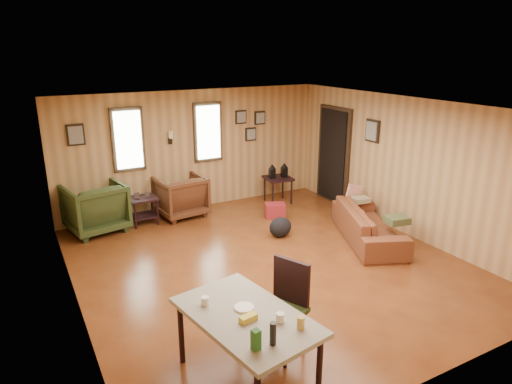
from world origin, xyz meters
TOP-DOWN VIEW (x-y plane):
  - room at (0.17, 0.27)m, footprint 5.54×6.04m
  - sofa at (1.96, -0.04)m, footprint 1.32×2.05m
  - recliner_brown at (-0.45, 2.65)m, footprint 0.95×0.90m
  - recliner_green at (-2.06, 2.64)m, footprint 1.10×1.05m
  - end_table at (-1.21, 2.57)m, footprint 0.50×0.46m
  - side_table at (1.64, 2.42)m, footprint 0.60×0.60m
  - cooler at (1.13, 1.69)m, footprint 0.46×0.40m
  - backpack at (0.71, 0.81)m, footprint 0.42×0.32m
  - sofa_pillows at (2.28, 0.15)m, footprint 0.59×1.58m
  - dining_table at (-1.48, -2.12)m, footprint 1.12×1.59m
  - dining_chair at (-0.88, -1.86)m, footprint 0.62×0.62m

SIDE VIEW (x-z plane):
  - cooler at x=1.13m, z-range 0.00..0.27m
  - backpack at x=0.71m, z-range 0.00..0.36m
  - end_table at x=-1.21m, z-range 0.04..0.67m
  - sofa at x=1.96m, z-range 0.00..0.77m
  - recliner_brown at x=-0.45m, z-range 0.00..0.89m
  - recliner_green at x=-2.06m, z-range 0.00..0.98m
  - sofa_pillows at x=2.28m, z-range 0.33..0.65m
  - dining_chair at x=-0.88m, z-range 0.06..1.09m
  - side_table at x=1.64m, z-range 0.16..1.01m
  - dining_table at x=-1.48m, z-range 0.20..1.16m
  - room at x=0.17m, z-range -0.02..2.43m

